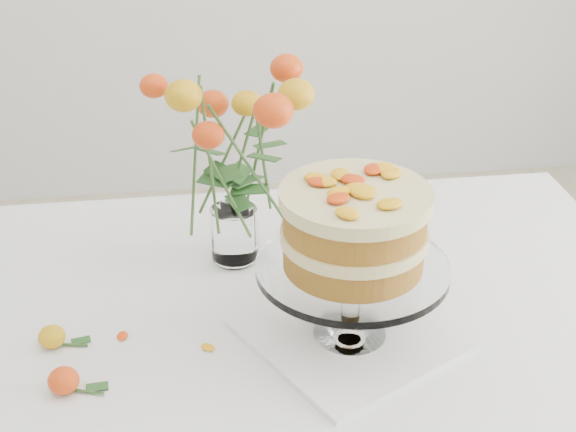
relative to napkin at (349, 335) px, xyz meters
name	(u,v)px	position (x,y,z in m)	size (l,w,h in m)	color
table	(274,345)	(-0.12, 0.10, -0.09)	(1.43, 0.93, 0.76)	tan
napkin	(349,335)	(0.00, 0.00, 0.00)	(0.30, 0.30, 0.01)	white
cake_stand	(354,236)	(0.00, 0.00, 0.19)	(0.31, 0.31, 0.28)	white
rose_vase	(231,135)	(-0.17, 0.27, 0.26)	(0.38, 0.38, 0.45)	white
loose_rose_near	(52,337)	(-0.49, 0.04, 0.01)	(0.08, 0.04, 0.04)	gold
loose_rose_far	(64,381)	(-0.46, -0.07, 0.02)	(0.08, 0.05, 0.04)	red
stray_petal_a	(208,348)	(-0.24, 0.00, 0.00)	(0.03, 0.02, 0.00)	#FFAE10
stray_petal_b	(271,358)	(-0.14, -0.04, 0.00)	(0.03, 0.02, 0.00)	#FFAE10
stray_petal_c	(300,371)	(-0.10, -0.08, 0.00)	(0.03, 0.02, 0.00)	#FFAE10
stray_petal_d	(122,336)	(-0.38, 0.05, 0.00)	(0.03, 0.02, 0.00)	#FFAE10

